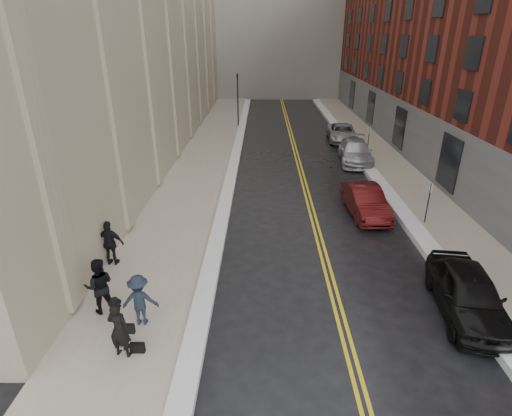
{
  "coord_description": "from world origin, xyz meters",
  "views": [
    {
      "loc": [
        -0.17,
        -9.93,
        8.8
      ],
      "look_at": [
        -0.43,
        6.33,
        1.6
      ],
      "focal_mm": 28.0,
      "sensor_mm": 36.0,
      "label": 1
    }
  ],
  "objects_px": {
    "car_silver_far": "(342,133)",
    "pedestrian_a": "(99,286)",
    "car_black": "(468,293)",
    "pedestrian_main": "(119,329)",
    "pedestrian_c": "(110,243)",
    "car_maroon": "(365,201)",
    "car_silver_near": "(355,152)",
    "pedestrian_b": "(140,300)"
  },
  "relations": [
    {
      "from": "pedestrian_main",
      "to": "pedestrian_c",
      "type": "xyz_separation_m",
      "value": [
        -2.0,
        4.97,
        0.03
      ]
    },
    {
      "from": "car_silver_near",
      "to": "pedestrian_main",
      "type": "bearing_deg",
      "value": -113.66
    },
    {
      "from": "car_maroon",
      "to": "car_silver_near",
      "type": "bearing_deg",
      "value": 77.66
    },
    {
      "from": "car_black",
      "to": "car_maroon",
      "type": "distance_m",
      "value": 8.19
    },
    {
      "from": "pedestrian_a",
      "to": "car_silver_near",
      "type": "bearing_deg",
      "value": -142.43
    },
    {
      "from": "car_black",
      "to": "pedestrian_a",
      "type": "bearing_deg",
      "value": -171.43
    },
    {
      "from": "pedestrian_b",
      "to": "car_silver_far",
      "type": "bearing_deg",
      "value": -118.02
    },
    {
      "from": "pedestrian_a",
      "to": "pedestrian_c",
      "type": "bearing_deg",
      "value": -94.57
    },
    {
      "from": "car_maroon",
      "to": "car_silver_far",
      "type": "distance_m",
      "value": 15.58
    },
    {
      "from": "car_black",
      "to": "pedestrian_a",
      "type": "xyz_separation_m",
      "value": [
        -12.25,
        -0.29,
        0.34
      ]
    },
    {
      "from": "car_black",
      "to": "pedestrian_b",
      "type": "distance_m",
      "value": 10.8
    },
    {
      "from": "car_silver_far",
      "to": "car_black",
      "type": "bearing_deg",
      "value": -86.49
    },
    {
      "from": "car_black",
      "to": "car_maroon",
      "type": "height_order",
      "value": "car_black"
    },
    {
      "from": "pedestrian_b",
      "to": "pedestrian_c",
      "type": "distance_m",
      "value": 4.17
    },
    {
      "from": "pedestrian_b",
      "to": "pedestrian_c",
      "type": "height_order",
      "value": "pedestrian_c"
    },
    {
      "from": "car_silver_near",
      "to": "car_maroon",
      "type": "bearing_deg",
      "value": -93.53
    },
    {
      "from": "pedestrian_c",
      "to": "car_maroon",
      "type": "bearing_deg",
      "value": -149.93
    },
    {
      "from": "car_silver_far",
      "to": "pedestrian_b",
      "type": "xyz_separation_m",
      "value": [
        -10.82,
        -24.41,
        0.33
      ]
    },
    {
      "from": "car_silver_far",
      "to": "car_silver_near",
      "type": "bearing_deg",
      "value": -87.79
    },
    {
      "from": "pedestrian_main",
      "to": "car_maroon",
      "type": "bearing_deg",
      "value": -120.16
    },
    {
      "from": "pedestrian_a",
      "to": "pedestrian_c",
      "type": "distance_m",
      "value": 3.05
    },
    {
      "from": "pedestrian_c",
      "to": "car_silver_near",
      "type": "bearing_deg",
      "value": -126.47
    },
    {
      "from": "car_silver_far",
      "to": "pedestrian_a",
      "type": "height_order",
      "value": "pedestrian_a"
    },
    {
      "from": "car_black",
      "to": "car_silver_near",
      "type": "bearing_deg",
      "value": 97.56
    },
    {
      "from": "car_silver_near",
      "to": "car_silver_far",
      "type": "bearing_deg",
      "value": 93.91
    },
    {
      "from": "pedestrian_a",
      "to": "pedestrian_c",
      "type": "height_order",
      "value": "pedestrian_a"
    },
    {
      "from": "pedestrian_main",
      "to": "pedestrian_c",
      "type": "distance_m",
      "value": 5.35
    },
    {
      "from": "car_black",
      "to": "pedestrian_c",
      "type": "distance_m",
      "value": 13.22
    },
    {
      "from": "car_silver_far",
      "to": "car_maroon",
      "type": "bearing_deg",
      "value": -92.24
    },
    {
      "from": "pedestrian_main",
      "to": "pedestrian_a",
      "type": "relative_size",
      "value": 0.93
    },
    {
      "from": "car_maroon",
      "to": "pedestrian_b",
      "type": "bearing_deg",
      "value": -139.42
    },
    {
      "from": "car_maroon",
      "to": "car_black",
      "type": "bearing_deg",
      "value": -82.59
    },
    {
      "from": "car_black",
      "to": "pedestrian_a",
      "type": "height_order",
      "value": "pedestrian_a"
    },
    {
      "from": "car_black",
      "to": "car_silver_near",
      "type": "height_order",
      "value": "car_black"
    },
    {
      "from": "car_silver_far",
      "to": "pedestrian_a",
      "type": "xyz_separation_m",
      "value": [
        -12.3,
        -23.83,
        0.44
      ]
    },
    {
      "from": "pedestrian_b",
      "to": "car_black",
      "type": "bearing_deg",
      "value": -179.49
    },
    {
      "from": "pedestrian_a",
      "to": "pedestrian_b",
      "type": "bearing_deg",
      "value": 140.76
    },
    {
      "from": "car_maroon",
      "to": "pedestrian_a",
      "type": "bearing_deg",
      "value": -145.57
    },
    {
      "from": "pedestrian_b",
      "to": "car_silver_near",
      "type": "bearing_deg",
      "value": -124.57
    },
    {
      "from": "car_silver_far",
      "to": "pedestrian_a",
      "type": "distance_m",
      "value": 26.82
    },
    {
      "from": "car_maroon",
      "to": "car_silver_near",
      "type": "relative_size",
      "value": 0.84
    },
    {
      "from": "car_silver_near",
      "to": "car_silver_far",
      "type": "height_order",
      "value": "car_silver_near"
    }
  ]
}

